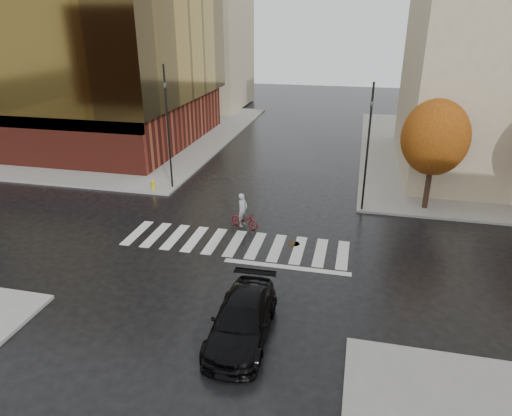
{
  "coord_description": "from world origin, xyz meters",
  "views": [
    {
      "loc": [
        5.8,
        -19.71,
        10.83
      ],
      "look_at": [
        1.07,
        0.71,
        2.0
      ],
      "focal_mm": 32.0,
      "sensor_mm": 36.0,
      "label": 1
    }
  ],
  "objects": [
    {
      "name": "cyclist",
      "position": [
        -0.03,
        2.5,
        0.68
      ],
      "size": [
        1.85,
        1.2,
        1.99
      ],
      "rotation": [
        0.0,
        0.0,
        1.2
      ],
      "color": "maroon",
      "rests_on": "ground"
    },
    {
      "name": "traffic_light_ne",
      "position": [
        6.3,
        6.3,
        4.39
      ],
      "size": [
        0.19,
        0.22,
        7.43
      ],
      "rotation": [
        0.0,
        0.0,
        2.9
      ],
      "color": "black",
      "rests_on": "sidewalk_ne"
    },
    {
      "name": "traffic_light_nw",
      "position": [
        -6.31,
        7.37,
        4.79
      ],
      "size": [
        0.23,
        0.2,
        7.99
      ],
      "rotation": [
        0.0,
        0.0,
        -1.78
      ],
      "color": "black",
      "rests_on": "sidewalk_nw"
    },
    {
      "name": "sidewalk_nw",
      "position": [
        -21.0,
        21.0,
        0.07
      ],
      "size": [
        30.0,
        30.0,
        0.15
      ],
      "primitive_type": "cube",
      "color": "gray",
      "rests_on": "ground"
    },
    {
      "name": "fire_hydrant",
      "position": [
        -7.29,
        6.5,
        0.54
      ],
      "size": [
        0.25,
        0.25,
        0.7
      ],
      "color": "gold",
      "rests_on": "sidewalk_nw"
    },
    {
      "name": "office_glass",
      "position": [
        -22.0,
        17.99,
        8.28
      ],
      "size": [
        27.0,
        19.0,
        16.0
      ],
      "color": "maroon",
      "rests_on": "sidewalk_nw"
    },
    {
      "name": "manhole",
      "position": [
        2.98,
        1.13,
        0.01
      ],
      "size": [
        0.75,
        0.75,
        0.01
      ],
      "primitive_type": "cylinder",
      "rotation": [
        0.0,
        0.0,
        0.27
      ],
      "color": "#402B16",
      "rests_on": "ground"
    },
    {
      "name": "tree_ne_a",
      "position": [
        10.0,
        7.4,
        4.46
      ],
      "size": [
        3.8,
        3.8,
        6.5
      ],
      "color": "black",
      "rests_on": "sidewalk_ne"
    },
    {
      "name": "building_nw_far",
      "position": [
        -16.0,
        37.0,
        10.15
      ],
      "size": [
        14.0,
        12.0,
        20.0
      ],
      "primitive_type": "cube",
      "color": "tan",
      "rests_on": "sidewalk_nw"
    },
    {
      "name": "ground",
      "position": [
        0.0,
        0.0,
        0.0
      ],
      "size": [
        120.0,
        120.0,
        0.0
      ],
      "primitive_type": "plane",
      "color": "black",
      "rests_on": "ground"
    },
    {
      "name": "crosswalk",
      "position": [
        0.0,
        0.5,
        0.01
      ],
      "size": [
        12.0,
        3.0,
        0.01
      ],
      "primitive_type": "cube",
      "color": "silver",
      "rests_on": "ground"
    },
    {
      "name": "sedan",
      "position": [
        2.24,
        -6.57,
        0.72
      ],
      "size": [
        2.16,
        5.04,
        1.45
      ],
      "primitive_type": "imported",
      "rotation": [
        0.0,
        0.0,
        0.03
      ],
      "color": "black",
      "rests_on": "ground"
    }
  ]
}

